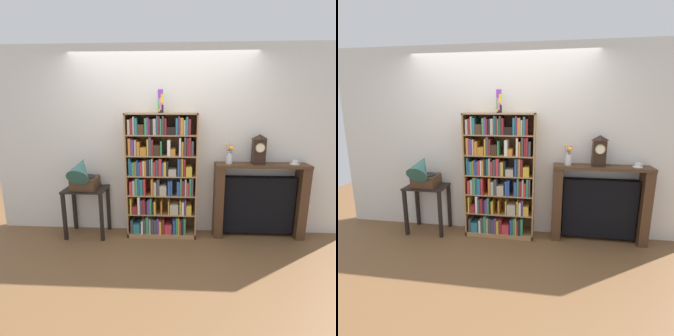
# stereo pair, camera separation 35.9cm
# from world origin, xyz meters

# --- Properties ---
(ground_plane) EXTENTS (8.13, 6.40, 0.02)m
(ground_plane) POSITION_xyz_m (0.00, 0.00, -0.01)
(ground_plane) COLOR brown
(wall_back) EXTENTS (5.13, 0.08, 2.60)m
(wall_back) POSITION_xyz_m (0.15, 0.28, 1.30)
(wall_back) COLOR silver
(wall_back) RESTS_ON ground
(bookshelf) EXTENTS (0.95, 0.30, 1.71)m
(bookshelf) POSITION_xyz_m (-0.01, 0.07, 0.83)
(bookshelf) COLOR #A87A4C
(bookshelf) RESTS_ON ground
(cup_stack) EXTENTS (0.07, 0.07, 0.30)m
(cup_stack) POSITION_xyz_m (-0.01, 0.12, 1.86)
(cup_stack) COLOR black
(cup_stack) RESTS_ON bookshelf
(side_table_left) EXTENTS (0.58, 0.41, 0.69)m
(side_table_left) POSITION_xyz_m (-1.06, 0.03, 0.51)
(side_table_left) COLOR black
(side_table_left) RESTS_ON ground
(gramophone) EXTENTS (0.33, 0.51, 0.53)m
(gramophone) POSITION_xyz_m (-1.06, -0.05, 0.91)
(gramophone) COLOR #472D1C
(gramophone) RESTS_ON side_table_left
(fireplace_mantel) EXTENTS (1.24, 0.27, 1.05)m
(fireplace_mantel) POSITION_xyz_m (1.35, 0.13, 0.51)
(fireplace_mantel) COLOR #472D1C
(fireplace_mantel) RESTS_ON ground
(mantel_clock) EXTENTS (0.16, 0.13, 0.40)m
(mantel_clock) POSITION_xyz_m (1.29, 0.10, 1.25)
(mantel_clock) COLOR black
(mantel_clock) RESTS_ON fireplace_mantel
(flower_vase) EXTENTS (0.12, 0.17, 0.28)m
(flower_vase) POSITION_xyz_m (0.91, 0.10, 1.17)
(flower_vase) COLOR silver
(flower_vase) RESTS_ON fireplace_mantel
(teacup_with_saucer) EXTENTS (0.12, 0.12, 0.05)m
(teacup_with_saucer) POSITION_xyz_m (1.77, 0.10, 1.07)
(teacup_with_saucer) COLOR white
(teacup_with_saucer) RESTS_ON fireplace_mantel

